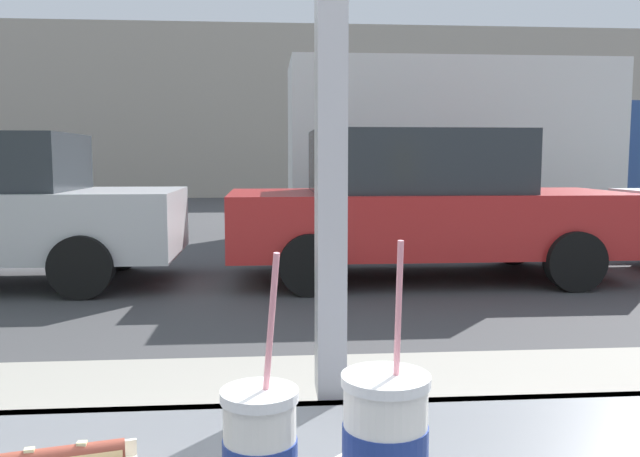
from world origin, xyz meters
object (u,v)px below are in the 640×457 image
Objects in this scene: soda_cup_left at (260,455)px; parked_car_red at (422,204)px; box_truck at (484,143)px; soda_cup_right at (385,442)px.

parked_car_red is at bearing 75.09° from soda_cup_left.
box_truck is (3.91, 10.86, 0.58)m from soda_cup_left.
parked_car_red is 4.72m from box_truck.
soda_cup_right is 0.04× the size of box_truck.
soda_cup_right is 6.91m from parked_car_red.
box_truck reaches higher than parked_car_red.
soda_cup_right is 0.07× the size of parked_car_red.
box_truck reaches higher than soda_cup_right.
parked_car_red is (1.65, 6.71, -0.21)m from soda_cup_right.
soda_cup_left is 6.96m from parked_car_red.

